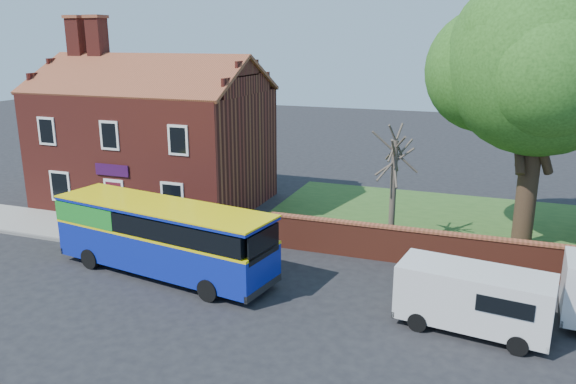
% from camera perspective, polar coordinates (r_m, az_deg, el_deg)
% --- Properties ---
extents(ground, '(120.00, 120.00, 0.00)m').
position_cam_1_polar(ground, '(21.62, -13.86, -10.83)').
color(ground, black).
rests_on(ground, ground).
extents(pavement, '(18.00, 3.50, 0.12)m').
position_cam_1_polar(pavement, '(29.81, -18.99, -3.71)').
color(pavement, gray).
rests_on(pavement, ground).
extents(kerb, '(18.00, 0.15, 0.14)m').
position_cam_1_polar(kerb, '(28.56, -21.18, -4.74)').
color(kerb, slate).
rests_on(kerb, ground).
extents(grass_strip, '(26.00, 12.00, 0.04)m').
position_cam_1_polar(grass_strip, '(30.44, 22.44, -3.75)').
color(grass_strip, '#426B28').
rests_on(grass_strip, ground).
extents(shop_building, '(12.30, 8.13, 10.50)m').
position_cam_1_polar(shop_building, '(33.47, -13.39, 4.69)').
color(shop_building, maroon).
rests_on(shop_building, ground).
extents(boundary_wall, '(22.00, 0.38, 1.60)m').
position_cam_1_polar(boundary_wall, '(24.52, 23.02, -6.37)').
color(boundary_wall, maroon).
rests_on(boundary_wall, ground).
extents(bus, '(9.98, 4.02, 2.96)m').
position_cam_1_polar(bus, '(23.54, -13.14, -4.14)').
color(bus, '#0D1F97').
rests_on(bus, ground).
extents(van_near, '(5.08, 2.60, 2.14)m').
position_cam_1_polar(van_near, '(19.66, 18.37, -10.08)').
color(van_near, silver).
rests_on(van_near, ground).
extents(large_tree, '(10.23, 8.10, 12.48)m').
position_cam_1_polar(large_tree, '(26.93, 24.52, 11.46)').
color(large_tree, black).
rests_on(large_tree, ground).
extents(bare_tree, '(2.03, 2.42, 5.41)m').
position_cam_1_polar(bare_tree, '(26.10, 10.64, 0.45)').
color(bare_tree, '#4C4238').
rests_on(bare_tree, ground).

